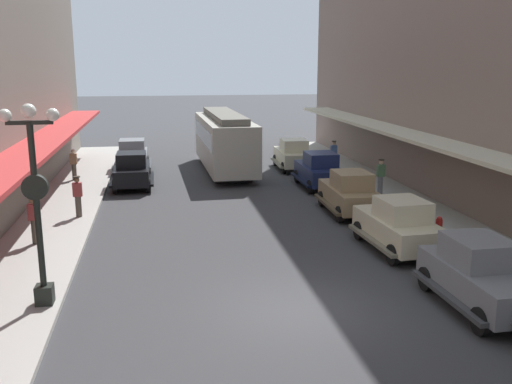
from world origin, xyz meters
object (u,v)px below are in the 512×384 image
parked_car_3 (293,154)px  parked_car_4 (350,192)px  parked_car_0 (132,155)px  pedestrian_2 (381,176)px  pedestrian_3 (334,155)px  parked_car_1 (481,274)px  parked_car_2 (399,224)px  lamp_post_with_clock (36,197)px  pedestrian_5 (78,196)px  parked_car_5 (319,169)px  fire_hydrant (439,227)px  parked_car_6 (132,169)px  streetcar (225,139)px  pedestrian_1 (74,164)px  pedestrian_0 (34,220)px

parked_car_3 → parked_car_4: bearing=-90.2°
parked_car_0 → pedestrian_2: parked_car_0 is taller
parked_car_3 → pedestrian_3: 2.45m
parked_car_1 → pedestrian_2: bearing=79.7°
parked_car_2 → pedestrian_2: bearing=72.3°
parked_car_3 → parked_car_2: bearing=-90.0°
lamp_post_with_clock → pedestrian_5: (-0.23, 8.70, -1.97)m
parked_car_5 → fire_hydrant: 9.76m
parked_car_1 → parked_car_6: (-9.47, 16.56, 0.00)m
fire_hydrant → parked_car_1: bearing=-106.7°
parked_car_5 → streetcar: bearing=128.9°
fire_hydrant → parked_car_0: bearing=125.2°
streetcar → parked_car_6: bearing=-145.2°
parked_car_6 → streetcar: bearing=34.8°
parked_car_0 → lamp_post_with_clock: size_ratio=0.83×
parked_car_0 → parked_car_5: (9.60, -6.31, 0.00)m
parked_car_3 → parked_car_6: bearing=-159.1°
parked_car_1 → parked_car_6: 19.08m
parked_car_2 → parked_car_5: (0.14, 10.15, 0.00)m
fire_hydrant → pedestrian_3: size_ratio=0.49×
parked_car_1 → parked_car_3: same height
pedestrian_1 → pedestrian_2: size_ratio=0.98×
parked_car_2 → fire_hydrant: (1.77, 0.53, -0.38)m
parked_car_6 → pedestrian_3: size_ratio=2.55×
parked_car_4 → pedestrian_5: (-11.18, 0.85, 0.07)m
parked_car_5 → lamp_post_with_clock: size_ratio=0.83×
lamp_post_with_clock → pedestrian_0: bearing=103.2°
parked_car_4 → lamp_post_with_clock: (-10.96, -7.85, 2.04)m
pedestrian_2 → pedestrian_1: bearing=158.0°
parked_car_0 → pedestrian_3: (11.63, -2.27, 0.07)m
parked_car_3 → parked_car_5: (0.13, -5.18, 0.00)m
parked_car_1 → parked_car_2: same height
parked_car_0 → lamp_post_with_clock: lamp_post_with_clock is taller
parked_car_6 → pedestrian_5: bearing=-107.7°
parked_car_5 → fire_hydrant: size_ratio=5.20×
lamp_post_with_clock → parked_car_6: bearing=83.4°
fire_hydrant → streetcar: bearing=111.5°
parked_car_1 → parked_car_5: (-0.04, 14.92, 0.00)m
fire_hydrant → pedestrian_2: size_ratio=0.49×
streetcar → pedestrian_3: bearing=-11.0°
parked_car_2 → pedestrian_2: 7.96m
parked_car_0 → parked_car_3: bearing=-6.8°
parked_car_0 → pedestrian_1: size_ratio=2.60×
pedestrian_2 → pedestrian_5: same height
lamp_post_with_clock → pedestrian_1: (-1.41, 16.48, -2.00)m
parked_car_1 → parked_car_5: same height
parked_car_0 → parked_car_5: size_ratio=1.00×
parked_car_0 → lamp_post_with_clock: bearing=-94.5°
parked_car_2 → pedestrian_0: size_ratio=2.63×
parked_car_0 → pedestrian_1: 4.12m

